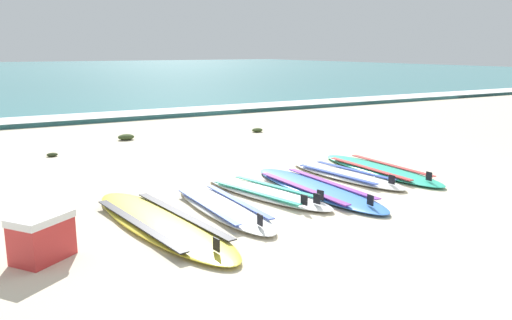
% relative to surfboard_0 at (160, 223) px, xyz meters
% --- Properties ---
extents(ground_plane, '(80.00, 80.00, 0.00)m').
position_rel_surfboard_0_xyz_m(ground_plane, '(2.00, 0.13, -0.04)').
color(ground_plane, beige).
extents(sea, '(80.00, 60.00, 0.10)m').
position_rel_surfboard_0_xyz_m(sea, '(2.00, 37.47, 0.01)').
color(sea, teal).
rests_on(sea, ground).
extents(wave_foam_strip, '(80.00, 1.21, 0.11)m').
position_rel_surfboard_0_xyz_m(wave_foam_strip, '(2.00, 8.07, 0.02)').
color(wave_foam_strip, white).
rests_on(wave_foam_strip, ground).
extents(surfboard_0, '(0.95, 2.62, 0.18)m').
position_rel_surfboard_0_xyz_m(surfboard_0, '(0.00, 0.00, 0.00)').
color(surfboard_0, yellow).
rests_on(surfboard_0, ground).
extents(surfboard_1, '(0.51, 2.01, 0.18)m').
position_rel_surfboard_0_xyz_m(surfboard_1, '(0.74, 0.15, 0.00)').
color(surfboard_1, white).
rests_on(surfboard_1, ground).
extents(surfboard_2, '(0.95, 2.00, 0.18)m').
position_rel_surfboard_0_xyz_m(surfboard_2, '(1.42, 0.40, 0.00)').
color(surfboard_2, white).
rests_on(surfboard_2, ground).
extents(surfboard_3, '(0.63, 2.38, 0.18)m').
position_rel_surfboard_0_xyz_m(surfboard_3, '(2.04, 0.27, 0.00)').
color(surfboard_3, '#3875CC').
rests_on(surfboard_3, ground).
extents(surfboard_4, '(0.74, 1.97, 0.18)m').
position_rel_surfboard_0_xyz_m(surfboard_4, '(2.78, 0.62, 0.00)').
color(surfboard_4, silver).
rests_on(surfboard_4, ground).
extents(surfboard_5, '(0.56, 2.22, 0.18)m').
position_rel_surfboard_0_xyz_m(surfboard_5, '(3.40, 0.64, 0.00)').
color(surfboard_5, '#2DB793').
rests_on(surfboard_5, ground).
extents(cooler_box, '(0.55, 0.52, 0.38)m').
position_rel_surfboard_0_xyz_m(cooler_box, '(-1.09, -0.30, 0.16)').
color(cooler_box, red).
rests_on(cooler_box, ground).
extents(seaweed_clump_near_shoreline, '(0.31, 0.24, 0.11)m').
position_rel_surfboard_0_xyz_m(seaweed_clump_near_shoreline, '(1.08, 4.94, 0.02)').
color(seaweed_clump_near_shoreline, '#384723').
rests_on(seaweed_clump_near_shoreline, ground).
extents(seaweed_clump_mid_sand, '(0.17, 0.14, 0.06)m').
position_rel_surfboard_0_xyz_m(seaweed_clump_mid_sand, '(-0.37, 4.00, -0.01)').
color(seaweed_clump_mid_sand, '#2D381E').
rests_on(seaweed_clump_mid_sand, ground).
extents(seaweed_clump_by_the_boards, '(0.23, 0.19, 0.08)m').
position_rel_surfboard_0_xyz_m(seaweed_clump_by_the_boards, '(3.68, 4.53, 0.00)').
color(seaweed_clump_by_the_boards, '#384723').
rests_on(seaweed_clump_by_the_boards, ground).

